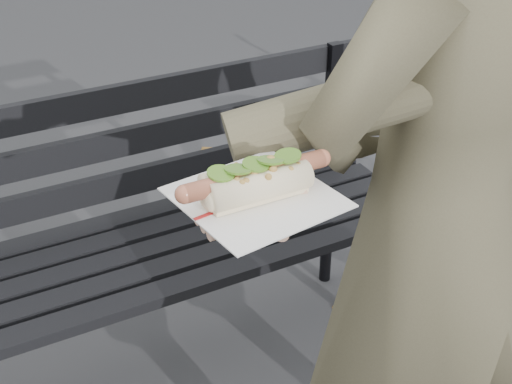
# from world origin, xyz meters

# --- Properties ---
(park_bench) EXTENTS (1.50, 0.44, 0.88)m
(park_bench) POSITION_xyz_m (0.08, 0.80, 0.52)
(park_bench) COLOR black
(park_bench) RESTS_ON ground
(person) EXTENTS (0.70, 0.51, 1.76)m
(person) POSITION_xyz_m (0.39, 0.02, 0.88)
(person) COLOR brown
(person) RESTS_ON ground
(held_hotdog) EXTENTS (0.64, 0.31, 0.20)m
(held_hotdog) POSITION_xyz_m (0.17, -0.01, 1.16)
(held_hotdog) COLOR brown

